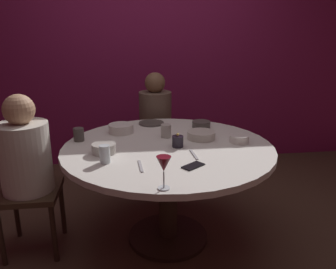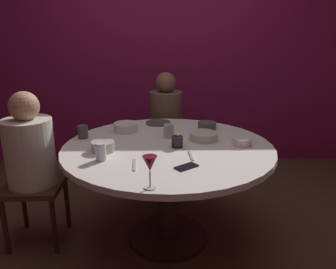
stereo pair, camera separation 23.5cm
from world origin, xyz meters
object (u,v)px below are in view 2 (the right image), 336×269
(cup_by_left_diner, at_px, (169,131))
(cell_phone, at_px, (186,167))
(bowl_small_white, at_px, (103,146))
(seated_diner_back, at_px, (166,117))
(bowl_serving_large, at_px, (241,141))
(cup_near_candle, at_px, (83,132))
(seated_diner_left, at_px, (30,152))
(dinner_plate, at_px, (158,123))
(cup_by_right_diner, at_px, (101,152))
(candle_holder, at_px, (177,142))
(wine_glass, at_px, (150,165))
(bowl_salad_center, at_px, (207,125))
(dining_table, at_px, (168,163))
(bowl_rice_portion, at_px, (203,136))
(bowl_sauce_side, at_px, (126,127))

(cup_by_left_diner, bearing_deg, cell_phone, -81.17)
(bowl_small_white, bearing_deg, seated_diner_back, 67.87)
(cell_phone, xyz_separation_m, bowl_serving_large, (0.42, 0.40, 0.02))
(cup_near_candle, bearing_deg, seated_diner_left, -151.68)
(seated_diner_back, relative_size, bowl_small_white, 7.28)
(seated_diner_back, xyz_separation_m, bowl_serving_large, (0.52, -0.98, 0.07))
(dinner_plate, distance_m, cup_by_right_diner, 0.91)
(candle_holder, xyz_separation_m, wine_glass, (-0.17, -0.63, 0.09))
(bowl_salad_center, distance_m, bowl_small_white, 0.92)
(dining_table, xyz_separation_m, cell_phone, (0.10, -0.40, 0.14))
(cup_near_candle, bearing_deg, seated_diner_back, 51.50)
(cup_by_left_diner, bearing_deg, bowl_salad_center, 34.11)
(cup_by_left_diner, bearing_deg, cup_near_candle, -179.22)
(cell_phone, height_order, bowl_rice_portion, bowl_rice_portion)
(cell_phone, bearing_deg, bowl_sauce_side, 172.93)
(wine_glass, bearing_deg, bowl_serving_large, 46.77)
(bowl_small_white, bearing_deg, bowl_salad_center, 33.53)
(cell_phone, height_order, bowl_serving_large, bowl_serving_large)
(seated_diner_left, distance_m, wine_glass, 1.10)
(seated_diner_back, bearing_deg, cup_by_left_diner, 0.67)
(bowl_small_white, distance_m, bowl_rice_portion, 0.74)
(dinner_plate, bearing_deg, cup_by_right_diner, -112.71)
(seated_diner_left, relative_size, seated_diner_back, 1.00)
(bowl_small_white, height_order, cup_by_left_diner, cup_by_left_diner)
(bowl_serving_large, bearing_deg, dining_table, 179.91)
(seated_diner_back, xyz_separation_m, candle_holder, (0.06, -1.01, 0.08))
(bowl_sauce_side, height_order, bowl_rice_portion, bowl_sauce_side)
(bowl_salad_center, relative_size, bowl_small_white, 0.95)
(bowl_sauce_side, relative_size, cup_by_right_diner, 1.74)
(seated_diner_left, distance_m, cup_by_right_diner, 0.62)
(candle_holder, distance_m, wine_glass, 0.65)
(seated_diner_back, bearing_deg, bowl_small_white, -22.13)
(bowl_serving_large, xyz_separation_m, bowl_sauce_side, (-0.85, 0.35, 0.01))
(cup_near_candle, relative_size, cup_by_right_diner, 0.87)
(bowl_small_white, relative_size, bowl_rice_portion, 0.75)
(bowl_serving_large, relative_size, bowl_salad_center, 0.91)
(bowl_serving_large, height_order, cup_by_left_diner, cup_by_left_diner)
(bowl_rice_portion, distance_m, cup_by_left_diner, 0.27)
(wine_glass, height_order, bowl_serving_large, wine_glass)
(bowl_serving_large, bearing_deg, seated_diner_left, 179.97)
(dining_table, height_order, cell_phone, cell_phone)
(cup_by_right_diner, bearing_deg, seated_diner_left, 153.83)
(candle_holder, xyz_separation_m, cell_phone, (0.04, -0.36, -0.04))
(wine_glass, distance_m, bowl_salad_center, 1.16)
(bowl_serving_large, distance_m, bowl_sauce_side, 0.92)
(seated_diner_back, height_order, bowl_rice_portion, seated_diner_back)
(cup_by_left_diner, relative_size, cup_by_right_diner, 0.90)
(wine_glass, xyz_separation_m, cup_near_candle, (-0.52, 0.85, -0.08))
(bowl_rice_portion, xyz_separation_m, cup_near_candle, (-0.90, 0.06, 0.02))
(wine_glass, distance_m, cup_by_left_diner, 0.87)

